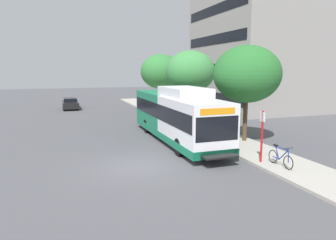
{
  "coord_description": "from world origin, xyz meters",
  "views": [
    {
      "loc": [
        -3.42,
        -14.38,
        4.75
      ],
      "look_at": [
        2.9,
        3.76,
        1.6
      ],
      "focal_mm": 33.25,
      "sensor_mm": 36.0,
      "label": 1
    }
  ],
  "objects_px": {
    "street_tree_mid_block": "(190,72)",
    "street_tree_far_block": "(161,72)",
    "street_tree_near_stop": "(247,74)",
    "parked_car_far_lane": "(70,103)",
    "bicycle_parked": "(281,158)",
    "bus_stop_sign_pole": "(262,133)",
    "transit_bus": "(176,116)"
  },
  "relations": [
    {
      "from": "street_tree_near_stop",
      "to": "parked_car_far_lane",
      "type": "xyz_separation_m",
      "value": [
        -10.14,
        21.98,
        -3.77
      ]
    },
    {
      "from": "bus_stop_sign_pole",
      "to": "street_tree_near_stop",
      "type": "xyz_separation_m",
      "value": [
        1.91,
        4.44,
        2.78
      ]
    },
    {
      "from": "street_tree_near_stop",
      "to": "street_tree_far_block",
      "type": "xyz_separation_m",
      "value": [
        -0.06,
        17.58,
        0.03
      ]
    },
    {
      "from": "bus_stop_sign_pole",
      "to": "street_tree_far_block",
      "type": "xyz_separation_m",
      "value": [
        1.86,
        22.02,
        2.81
      ]
    },
    {
      "from": "transit_bus",
      "to": "bus_stop_sign_pole",
      "type": "distance_m",
      "value": 6.71
    },
    {
      "from": "transit_bus",
      "to": "street_tree_far_block",
      "type": "height_order",
      "value": "street_tree_far_block"
    },
    {
      "from": "street_tree_mid_block",
      "to": "street_tree_far_block",
      "type": "distance_m",
      "value": 9.07
    },
    {
      "from": "transit_bus",
      "to": "bus_stop_sign_pole",
      "type": "height_order",
      "value": "transit_bus"
    },
    {
      "from": "bus_stop_sign_pole",
      "to": "street_tree_near_stop",
      "type": "relative_size",
      "value": 0.43
    },
    {
      "from": "transit_bus",
      "to": "bus_stop_sign_pole",
      "type": "bearing_deg",
      "value": -71.38
    },
    {
      "from": "street_tree_mid_block",
      "to": "parked_car_far_lane",
      "type": "bearing_deg",
      "value": 126.34
    },
    {
      "from": "bicycle_parked",
      "to": "parked_car_far_lane",
      "type": "bearing_deg",
      "value": 107.69
    },
    {
      "from": "bus_stop_sign_pole",
      "to": "street_tree_near_stop",
      "type": "bearing_deg",
      "value": 66.69
    },
    {
      "from": "bus_stop_sign_pole",
      "to": "street_tree_far_block",
      "type": "relative_size",
      "value": 0.41
    },
    {
      "from": "bus_stop_sign_pole",
      "to": "bicycle_parked",
      "type": "xyz_separation_m",
      "value": [
        0.48,
        -0.88,
        -1.09
      ]
    },
    {
      "from": "bicycle_parked",
      "to": "street_tree_near_stop",
      "type": "relative_size",
      "value": 0.29
    },
    {
      "from": "street_tree_near_stop",
      "to": "parked_car_far_lane",
      "type": "height_order",
      "value": "street_tree_near_stop"
    },
    {
      "from": "transit_bus",
      "to": "parked_car_far_lane",
      "type": "bearing_deg",
      "value": 106.86
    },
    {
      "from": "bus_stop_sign_pole",
      "to": "street_tree_near_stop",
      "type": "height_order",
      "value": "street_tree_near_stop"
    },
    {
      "from": "transit_bus",
      "to": "bus_stop_sign_pole",
      "type": "relative_size",
      "value": 4.71
    },
    {
      "from": "bicycle_parked",
      "to": "street_tree_near_stop",
      "type": "bearing_deg",
      "value": 74.92
    },
    {
      "from": "street_tree_near_stop",
      "to": "street_tree_far_block",
      "type": "relative_size",
      "value": 0.97
    },
    {
      "from": "bus_stop_sign_pole",
      "to": "parked_car_far_lane",
      "type": "bearing_deg",
      "value": 107.29
    },
    {
      "from": "bicycle_parked",
      "to": "street_tree_mid_block",
      "type": "bearing_deg",
      "value": 85.04
    },
    {
      "from": "street_tree_near_stop",
      "to": "parked_car_far_lane",
      "type": "bearing_deg",
      "value": 114.76
    },
    {
      "from": "bus_stop_sign_pole",
      "to": "parked_car_far_lane",
      "type": "xyz_separation_m",
      "value": [
        -8.22,
        26.42,
        -0.99
      ]
    },
    {
      "from": "bus_stop_sign_pole",
      "to": "street_tree_mid_block",
      "type": "height_order",
      "value": "street_tree_mid_block"
    },
    {
      "from": "bicycle_parked",
      "to": "street_tree_mid_block",
      "type": "height_order",
      "value": "street_tree_mid_block"
    },
    {
      "from": "transit_bus",
      "to": "street_tree_mid_block",
      "type": "bearing_deg",
      "value": 59.9
    },
    {
      "from": "bicycle_parked",
      "to": "street_tree_far_block",
      "type": "distance_m",
      "value": 23.26
    },
    {
      "from": "transit_bus",
      "to": "street_tree_far_block",
      "type": "bearing_deg",
      "value": 75.67
    },
    {
      "from": "street_tree_mid_block",
      "to": "street_tree_far_block",
      "type": "xyz_separation_m",
      "value": [
        0.18,
        9.06,
        -0.07
      ]
    }
  ]
}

